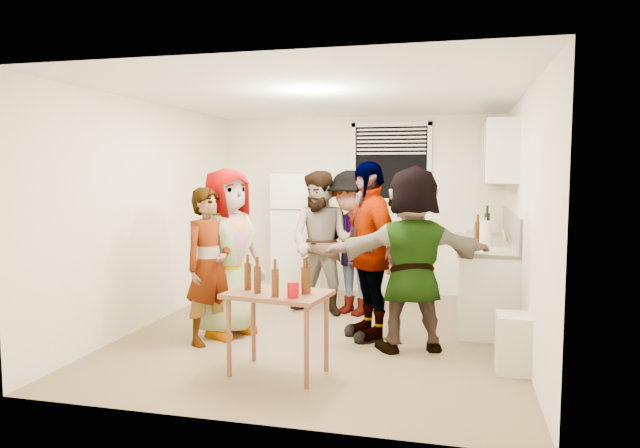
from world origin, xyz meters
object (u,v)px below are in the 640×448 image
(guest_back_right, at_px, (352,314))
(guest_black, at_px, (368,337))
(refrigerator, at_px, (302,234))
(beer_bottle_counter, at_px, (477,244))
(guest_grey, at_px, (229,334))
(serving_table, at_px, (279,374))
(wine_bottle, at_px, (487,235))
(guest_stripe, at_px, (211,342))
(blue_cup, at_px, (463,250))
(guest_back_left, at_px, (322,314))
(kettle, at_px, (480,239))
(trash_bin, at_px, (517,344))
(guest_orange, at_px, (410,349))
(beer_bottle_table, at_px, (305,294))
(red_cup, at_px, (293,297))

(guest_back_right, relative_size, guest_black, 0.95)
(refrigerator, height_order, beer_bottle_counter, refrigerator)
(guest_grey, bearing_deg, serving_table, -110.55)
(beer_bottle_counter, distance_m, guest_grey, 2.98)
(wine_bottle, bearing_deg, guest_stripe, -137.63)
(blue_cup, height_order, guest_back_left, blue_cup)
(kettle, height_order, trash_bin, kettle)
(refrigerator, distance_m, wine_bottle, 2.50)
(blue_cup, distance_m, guest_back_right, 1.68)
(blue_cup, bearing_deg, trash_bin, -67.13)
(guest_orange, bearing_deg, beer_bottle_table, 30.50)
(serving_table, xyz_separation_m, guest_grey, (-0.88, 1.01, 0.00))
(beer_bottle_counter, bearing_deg, guest_orange, -116.79)
(kettle, height_order, beer_bottle_counter, beer_bottle_counter)
(wine_bottle, distance_m, guest_grey, 3.63)
(serving_table, xyz_separation_m, guest_black, (0.58, 1.25, 0.00))
(serving_table, bearing_deg, beer_bottle_counter, 52.75)
(guest_back_right, bearing_deg, guest_orange, -31.65)
(beer_bottle_counter, bearing_deg, guest_black, -138.79)
(wine_bottle, height_order, blue_cup, wine_bottle)
(guest_black, bearing_deg, guest_orange, 24.06)
(beer_bottle_table, bearing_deg, guest_black, 75.03)
(refrigerator, bearing_deg, beer_bottle_table, -74.17)
(trash_bin, bearing_deg, guest_back_right, 136.58)
(guest_back_right, distance_m, guest_orange, 1.48)
(red_cup, bearing_deg, guest_black, 74.49)
(kettle, relative_size, guest_orange, 0.14)
(beer_bottle_counter, xyz_separation_m, guest_back_left, (-1.80, -0.14, -0.90))
(blue_cup, bearing_deg, guest_grey, -165.89)
(guest_grey, bearing_deg, guest_orange, -63.57)
(refrigerator, xyz_separation_m, guest_grey, (-0.22, -2.15, -0.85))
(red_cup, relative_size, guest_stripe, 0.08)
(trash_bin, bearing_deg, kettle, 96.42)
(beer_bottle_table, bearing_deg, blue_cup, 51.65)
(trash_bin, height_order, guest_stripe, trash_bin)
(guest_grey, distance_m, guest_stripe, 0.32)
(trash_bin, height_order, guest_back_left, trash_bin)
(serving_table, distance_m, guest_stripe, 1.17)
(guest_stripe, bearing_deg, guest_back_right, -11.70)
(refrigerator, distance_m, trash_bin, 3.78)
(beer_bottle_table, bearing_deg, beer_bottle_counter, 57.09)
(guest_stripe, bearing_deg, guest_orange, -56.11)
(beer_bottle_counter, xyz_separation_m, guest_black, (-1.11, -0.97, -0.90))
(blue_cup, relative_size, guest_stripe, 0.07)
(beer_bottle_counter, distance_m, serving_table, 2.93)
(guest_orange, bearing_deg, refrigerator, -71.96)
(kettle, relative_size, wine_bottle, 0.86)
(guest_back_right, bearing_deg, serving_table, -70.93)
(guest_stripe, relative_size, guest_black, 0.86)
(kettle, relative_size, guest_black, 0.13)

